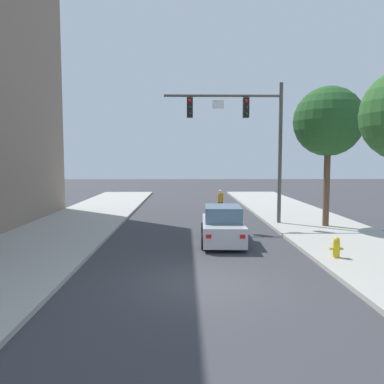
{
  "coord_description": "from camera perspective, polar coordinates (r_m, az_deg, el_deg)",
  "views": [
    {
      "loc": [
        -0.52,
        -10.79,
        3.56
      ],
      "look_at": [
        -0.18,
        7.74,
        2.0
      ],
      "focal_mm": 35.75,
      "sensor_mm": 36.0,
      "label": 1
    }
  ],
  "objects": [
    {
      "name": "ground_plane",
      "position": [
        11.37,
        1.67,
        -13.44
      ],
      "size": [
        120.0,
        120.0,
        0.0
      ],
      "primitive_type": "plane",
      "color": "#38383D"
    },
    {
      "name": "traffic_signal_mast",
      "position": [
        20.87,
        8.29,
        9.63
      ],
      "size": [
        6.32,
        0.38,
        7.5
      ],
      "color": "#514C47",
      "rests_on": "sidewalk_right"
    },
    {
      "name": "car_lead_silver",
      "position": [
        16.56,
        4.58,
        -5.07
      ],
      "size": [
        1.97,
        4.3,
        1.6
      ],
      "color": "#B7B7BC",
      "rests_on": "ground"
    },
    {
      "name": "pedestrian_crossing_road",
      "position": [
        24.74,
        4.26,
        -1.35
      ],
      "size": [
        0.36,
        0.22,
        1.64
      ],
      "color": "#333338",
      "rests_on": "ground"
    },
    {
      "name": "fire_hydrant",
      "position": [
        14.43,
        20.74,
        -7.72
      ],
      "size": [
        0.48,
        0.24,
        0.72
      ],
      "color": "gold",
      "rests_on": "sidewalk_right"
    },
    {
      "name": "street_tree_second",
      "position": [
        20.91,
        19.69,
        9.81
      ],
      "size": [
        3.52,
        3.52,
        7.12
      ],
      "color": "brown",
      "rests_on": "sidewalk_right"
    }
  ]
}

